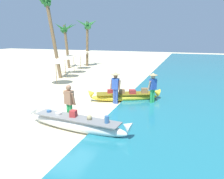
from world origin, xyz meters
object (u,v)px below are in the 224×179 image
(person_vendor_assistant, at_px, (153,86))
(palm_tree_mid_cluster, at_px, (48,10))
(person_vendor_hatted, at_px, (115,86))
(palm_tree_leaning_seaward, at_px, (65,32))
(person_tourist_customer, at_px, (69,102))
(palm_tree_tall_inland, at_px, (87,28))
(boat_white_foreground, at_px, (77,123))
(boat_yellow_midground, at_px, (125,96))

(person_vendor_assistant, bearing_deg, palm_tree_mid_cluster, 152.43)
(person_vendor_hatted, distance_m, palm_tree_mid_cluster, 10.25)
(palm_tree_leaning_seaward, bearing_deg, person_tourist_customer, -59.43)
(palm_tree_tall_inland, relative_size, palm_tree_leaning_seaward, 1.09)
(boat_white_foreground, bearing_deg, palm_tree_leaning_seaward, 121.35)
(person_vendor_assistant, xyz_separation_m, palm_tree_tall_inland, (-9.50, 12.41, 3.28))
(person_vendor_assistant, relative_size, palm_tree_mid_cluster, 0.25)
(person_tourist_customer, relative_size, palm_tree_tall_inland, 0.31)
(palm_tree_leaning_seaward, bearing_deg, person_vendor_hatted, -49.68)
(person_vendor_hatted, height_order, person_vendor_assistant, person_vendor_hatted)
(palm_tree_tall_inland, distance_m, palm_tree_mid_cluster, 7.64)
(person_vendor_hatted, height_order, palm_tree_leaning_seaward, palm_tree_leaning_seaward)
(boat_yellow_midground, bearing_deg, person_vendor_hatted, -115.67)
(boat_white_foreground, xyz_separation_m, person_vendor_assistant, (2.18, 4.29, 0.68))
(person_vendor_hatted, xyz_separation_m, person_tourist_customer, (-0.90, -3.24, -0.05))
(boat_white_foreground, height_order, palm_tree_mid_cluster, palm_tree_mid_cluster)
(palm_tree_mid_cluster, bearing_deg, palm_tree_tall_inland, 91.32)
(person_tourist_customer, distance_m, palm_tree_tall_inland, 17.84)
(palm_tree_tall_inland, relative_size, palm_tree_mid_cluster, 0.78)
(palm_tree_mid_cluster, bearing_deg, boat_yellow_midground, -31.22)
(person_vendor_hatted, bearing_deg, person_vendor_assistant, 15.85)
(boat_yellow_midground, height_order, palm_tree_leaning_seaward, palm_tree_leaning_seaward)
(boat_white_foreground, height_order, palm_tree_leaning_seaward, palm_tree_leaning_seaward)
(palm_tree_tall_inland, bearing_deg, boat_white_foreground, -66.33)
(boat_yellow_midground, distance_m, palm_tree_tall_inland, 15.16)
(person_tourist_customer, height_order, person_vendor_assistant, person_vendor_assistant)
(boat_white_foreground, relative_size, palm_tree_leaning_seaward, 0.92)
(person_vendor_assistant, bearing_deg, palm_tree_leaning_seaward, 136.97)
(person_vendor_hatted, bearing_deg, palm_tree_leaning_seaward, 130.32)
(person_tourist_customer, bearing_deg, palm_tree_mid_cluster, 127.24)
(person_vendor_hatted, bearing_deg, palm_tree_tall_inland, 120.56)
(person_vendor_hatted, distance_m, palm_tree_leaning_seaward, 14.59)
(boat_white_foreground, bearing_deg, palm_tree_mid_cluster, 127.96)
(person_vendor_assistant, height_order, palm_tree_leaning_seaward, palm_tree_leaning_seaward)
(boat_white_foreground, height_order, person_vendor_assistant, person_vendor_assistant)
(palm_tree_tall_inland, xyz_separation_m, palm_tree_leaning_seaward, (-1.61, -2.04, -0.37))
(boat_white_foreground, bearing_deg, person_vendor_hatted, 85.15)
(palm_tree_tall_inland, bearing_deg, person_vendor_assistant, -52.57)
(person_vendor_hatted, xyz_separation_m, person_vendor_assistant, (1.86, 0.53, -0.00))
(palm_tree_mid_cluster, bearing_deg, boat_white_foreground, -52.04)
(boat_white_foreground, relative_size, palm_tree_tall_inland, 0.84)
(person_tourist_customer, bearing_deg, palm_tree_tall_inland, 112.61)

